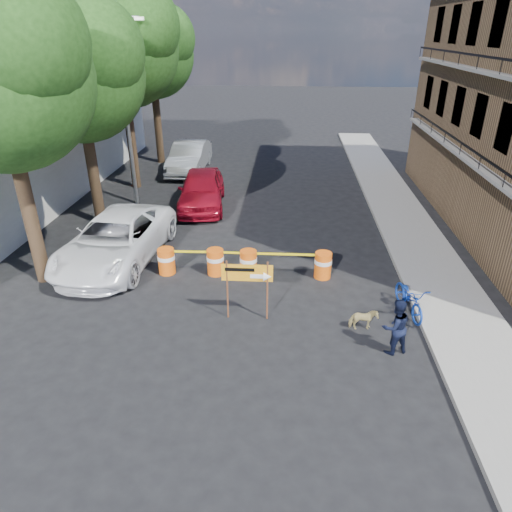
% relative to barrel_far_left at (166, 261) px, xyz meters
% --- Properties ---
extents(ground, '(120.00, 120.00, 0.00)m').
position_rel_barrel_far_left_xyz_m(ground, '(2.83, -2.75, -0.47)').
color(ground, black).
rests_on(ground, ground).
extents(sidewalk_east, '(2.40, 40.00, 0.15)m').
position_rel_barrel_far_left_xyz_m(sidewalk_east, '(9.03, 3.25, -0.40)').
color(sidewalk_east, gray).
rests_on(sidewalk_east, ground).
extents(tree_mid_a, '(5.25, 5.00, 8.68)m').
position_rel_barrel_far_left_xyz_m(tree_mid_a, '(-3.90, 4.26, 5.53)').
color(tree_mid_a, '#332316').
rests_on(tree_mid_a, ground).
extents(tree_mid_b, '(5.67, 5.40, 9.62)m').
position_rel_barrel_far_left_xyz_m(tree_mid_b, '(-3.90, 9.26, 6.24)').
color(tree_mid_b, '#332316').
rests_on(tree_mid_b, ground).
extents(tree_far, '(5.04, 4.80, 8.84)m').
position_rel_barrel_far_left_xyz_m(tree_far, '(-3.91, 14.26, 5.74)').
color(tree_far, '#332316').
rests_on(tree_far, ground).
extents(streetlamp, '(1.25, 0.18, 8.00)m').
position_rel_barrel_far_left_xyz_m(streetlamp, '(-3.10, 6.75, 3.90)').
color(streetlamp, gray).
rests_on(streetlamp, ground).
extents(barrel_far_left, '(0.58, 0.58, 0.90)m').
position_rel_barrel_far_left_xyz_m(barrel_far_left, '(0.00, 0.00, 0.00)').
color(barrel_far_left, '#E9580D').
rests_on(barrel_far_left, ground).
extents(barrel_mid_left, '(0.58, 0.58, 0.90)m').
position_rel_barrel_far_left_xyz_m(barrel_mid_left, '(1.66, 0.06, 0.00)').
color(barrel_mid_left, '#E9580D').
rests_on(barrel_mid_left, ground).
extents(barrel_mid_right, '(0.58, 0.58, 0.90)m').
position_rel_barrel_far_left_xyz_m(barrel_mid_right, '(2.78, 0.05, 0.00)').
color(barrel_mid_right, '#E9580D').
rests_on(barrel_mid_right, ground).
extents(barrel_far_right, '(0.58, 0.58, 0.90)m').
position_rel_barrel_far_left_xyz_m(barrel_far_right, '(5.26, 0.09, 0.00)').
color(barrel_far_right, '#E9580D').
rests_on(barrel_far_right, ground).
extents(detour_sign, '(1.43, 0.27, 1.83)m').
position_rel_barrel_far_left_xyz_m(detour_sign, '(3.16, -2.51, 0.87)').
color(detour_sign, '#592D19').
rests_on(detour_sign, ground).
extents(pedestrian, '(0.90, 0.81, 1.53)m').
position_rel_barrel_far_left_xyz_m(pedestrian, '(6.83, -3.75, 0.29)').
color(pedestrian, black).
rests_on(pedestrian, ground).
extents(bicycle, '(0.81, 1.07, 1.85)m').
position_rel_barrel_far_left_xyz_m(bicycle, '(7.63, -1.87, 0.45)').
color(bicycle, '#163EB6').
rests_on(bicycle, ground).
extents(dog, '(0.79, 0.44, 0.63)m').
position_rel_barrel_far_left_xyz_m(dog, '(6.20, -2.83, -0.15)').
color(dog, tan).
rests_on(dog, ground).
extents(suv_white, '(3.23, 6.18, 1.66)m').
position_rel_barrel_far_left_xyz_m(suv_white, '(-1.97, 0.75, 0.36)').
color(suv_white, white).
rests_on(suv_white, ground).
extents(sedan_red, '(2.54, 5.16, 1.69)m').
position_rel_barrel_far_left_xyz_m(sedan_red, '(0.03, 6.52, 0.37)').
color(sedan_red, maroon).
rests_on(sedan_red, ground).
extents(sedan_silver, '(1.83, 5.16, 1.70)m').
position_rel_barrel_far_left_xyz_m(sedan_silver, '(-1.72, 12.30, 0.38)').
color(sedan_silver, '#ABAEB2').
rests_on(sedan_silver, ground).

